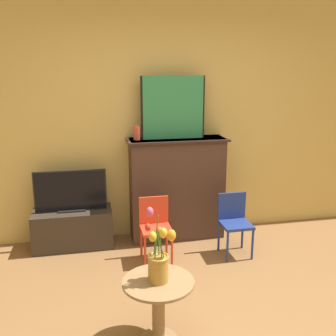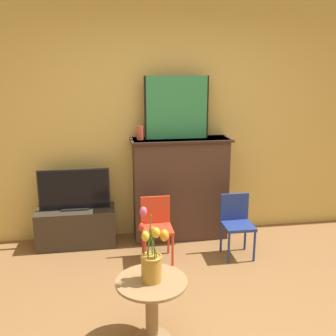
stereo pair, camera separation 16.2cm
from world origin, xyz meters
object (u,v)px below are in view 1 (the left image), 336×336
chair_blue (234,219)px  vase_tulips (158,259)px  tv_monitor (71,192)px  painting (173,108)px  chair_red (155,224)px

chair_blue → vase_tulips: size_ratio=1.24×
tv_monitor → painting: bearing=1.9°
chair_red → tv_monitor: bearing=150.9°
chair_red → chair_blue: size_ratio=1.00×
painting → chair_blue: (0.54, -0.54, -1.13)m
chair_red → vase_tulips: bearing=-98.8°
painting → vase_tulips: painting is taller
chair_blue → vase_tulips: 1.63m
chair_blue → painting: bearing=135.0°
painting → chair_red: bearing=-120.3°
chair_red → chair_blue: 0.84m
painting → tv_monitor: 1.43m
painting → chair_blue: size_ratio=1.09×
tv_monitor → chair_blue: tv_monitor is taller
vase_tulips → painting: bearing=74.6°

